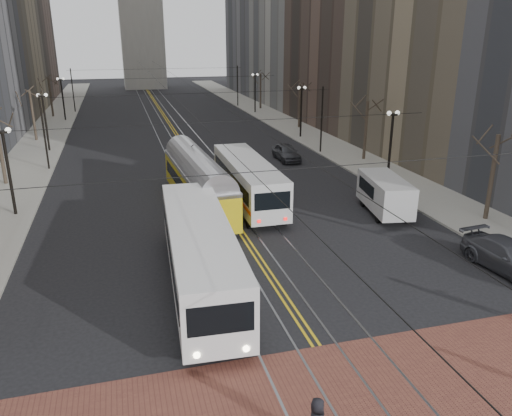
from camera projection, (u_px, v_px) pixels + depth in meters
ground at (308, 333)px, 20.10m from camera, size 260.00×260.00×0.00m
sidewalk_left at (44, 139)px, 57.27m from camera, size 5.00×140.00×0.15m
sidewalk_right at (291, 126)px, 64.81m from camera, size 5.00×140.00×0.15m
crosswalk_band at (351, 398)px, 16.46m from camera, size 25.00×6.00×0.01m
streetcar_rails at (175, 133)px, 61.07m from camera, size 4.80×130.00×0.02m
centre_lines at (175, 133)px, 61.06m from camera, size 0.42×130.00×0.01m
lamp_posts at (195, 134)px, 45.35m from camera, size 27.60×57.20×5.60m
street_trees at (185, 123)px, 51.27m from camera, size 31.68×53.28×5.60m
trolley_wires at (185, 114)px, 50.57m from camera, size 25.96×120.00×6.60m
transit_bus at (200, 256)px, 23.18m from camera, size 3.40×13.20×3.27m
streetcar at (198, 186)px, 34.15m from camera, size 3.10×13.06×3.05m
rear_bus at (248, 182)px, 35.02m from camera, size 2.67×11.89×3.10m
cargo_van at (385, 196)px, 33.06m from camera, size 3.03×5.85×2.46m
sedan_grey at (286, 152)px, 47.48m from camera, size 1.82×4.52×1.54m
sedan_parked at (509, 257)px, 25.12m from camera, size 2.68×5.51×1.54m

